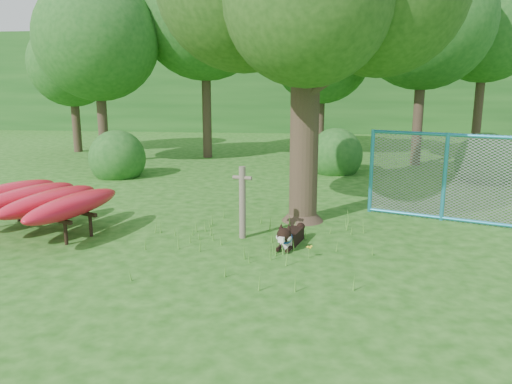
# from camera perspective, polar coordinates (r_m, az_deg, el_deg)

# --- Properties ---
(ground) EXTENTS (80.00, 80.00, 0.00)m
(ground) POSITION_cam_1_polar(r_m,az_deg,el_deg) (8.40, -2.30, -8.41)
(ground) COLOR #195010
(ground) RESTS_ON ground
(wooden_post) EXTENTS (0.39, 0.17, 1.42)m
(wooden_post) POSITION_cam_1_polar(r_m,az_deg,el_deg) (9.64, -1.56, -0.99)
(wooden_post) COLOR #65584C
(wooden_post) RESTS_ON ground
(kayak_rack) EXTENTS (3.19, 3.45, 0.89)m
(kayak_rack) POSITION_cam_1_polar(r_m,az_deg,el_deg) (10.95, -23.66, -0.77)
(kayak_rack) COLOR black
(kayak_rack) RESTS_ON ground
(husky_dog) EXTENTS (0.52, 1.12, 0.52)m
(husky_dog) POSITION_cam_1_polar(r_m,az_deg,el_deg) (9.32, 3.85, -5.12)
(husky_dog) COLOR black
(husky_dog) RESTS_ON ground
(fence_section) EXTENTS (3.11, 1.29, 3.22)m
(fence_section) POSITION_cam_1_polar(r_m,az_deg,el_deg) (11.59, 20.75, 1.60)
(fence_section) COLOR #2891BC
(fence_section) RESTS_ON ground
(wildflower_clump) EXTENTS (0.10, 0.09, 0.22)m
(wildflower_clump) POSITION_cam_1_polar(r_m,az_deg,el_deg) (8.74, 6.11, -6.38)
(wildflower_clump) COLOR #4D8D2E
(wildflower_clump) RESTS_ON ground
(bg_tree_a) EXTENTS (4.40, 4.40, 6.70)m
(bg_tree_a) POSITION_cam_1_polar(r_m,az_deg,el_deg) (19.42, -17.70, 16.31)
(bg_tree_a) COLOR #36281D
(bg_tree_a) RESTS_ON ground
(bg_tree_b) EXTENTS (5.20, 5.20, 8.22)m
(bg_tree_b) POSITION_cam_1_polar(r_m,az_deg,el_deg) (20.37, -5.88, 19.79)
(bg_tree_b) COLOR #36281D
(bg_tree_b) RESTS_ON ground
(bg_tree_c) EXTENTS (4.00, 4.00, 6.12)m
(bg_tree_c) POSITION_cam_1_polar(r_m,az_deg,el_deg) (20.79, 7.51, 15.44)
(bg_tree_c) COLOR #36281D
(bg_tree_c) RESTS_ON ground
(bg_tree_d) EXTENTS (4.80, 4.80, 7.50)m
(bg_tree_d) POSITION_cam_1_polar(r_m,az_deg,el_deg) (19.25, 18.72, 18.08)
(bg_tree_d) COLOR #36281D
(bg_tree_d) RESTS_ON ground
(bg_tree_e) EXTENTS (4.60, 4.60, 7.55)m
(bg_tree_e) POSITION_cam_1_polar(r_m,az_deg,el_deg) (22.90, 24.81, 16.98)
(bg_tree_e) COLOR #36281D
(bg_tree_e) RESTS_ON ground
(bg_tree_f) EXTENTS (3.60, 3.60, 5.55)m
(bg_tree_f) POSITION_cam_1_polar(r_m,az_deg,el_deg) (23.15, -20.32, 13.54)
(bg_tree_f) COLOR #36281D
(bg_tree_f) RESTS_ON ground
(shrub_left) EXTENTS (1.80, 1.80, 1.80)m
(shrub_left) POSITION_cam_1_polar(r_m,az_deg,el_deg) (16.74, -15.45, 1.72)
(shrub_left) COLOR #1B531A
(shrub_left) RESTS_ON ground
(shrub_right) EXTENTS (1.80, 1.80, 1.80)m
(shrub_right) POSITION_cam_1_polar(r_m,az_deg,el_deg) (16.89, 24.59, 1.12)
(shrub_right) COLOR #1B531A
(shrub_right) RESTS_ON ground
(shrub_mid) EXTENTS (1.80, 1.80, 1.80)m
(shrub_mid) POSITION_cam_1_polar(r_m,az_deg,el_deg) (17.04, 9.01, 2.20)
(shrub_mid) COLOR #1B531A
(shrub_mid) RESTS_ON ground
(wooded_hillside) EXTENTS (80.00, 12.00, 6.00)m
(wooded_hillside) POSITION_cam_1_polar(r_m,az_deg,el_deg) (35.78, 4.63, 12.44)
(wooded_hillside) COLOR #1B531A
(wooded_hillside) RESTS_ON ground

